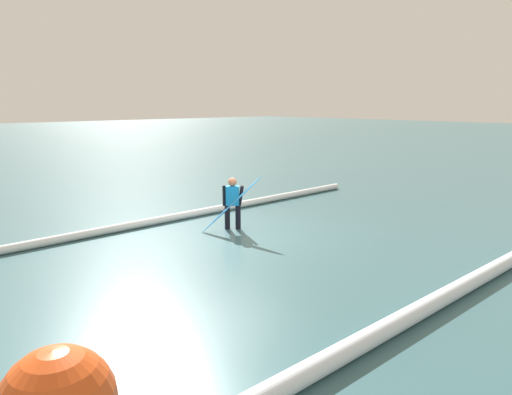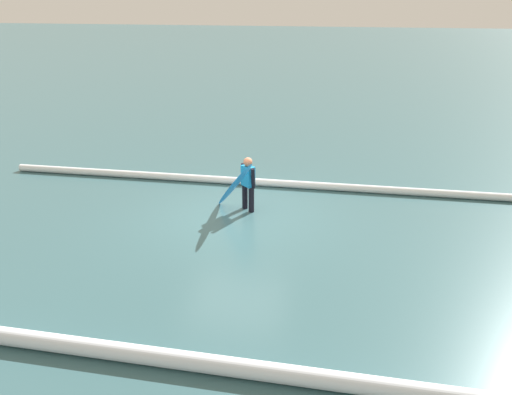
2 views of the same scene
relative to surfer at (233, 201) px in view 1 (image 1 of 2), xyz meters
The scene contains 5 objects.
ground_plane 0.91m from the surfer, 65.01° to the left, with size 148.49×148.49×0.00m, color #355C62.
surfer is the anchor object (origin of this frame).
surfboard 0.40m from the surfer, 45.85° to the left, with size 1.24×1.28×1.50m.
wave_crest_foreground 1.93m from the surfer, 80.12° to the right, with size 0.21×0.21×14.12m, color white.
wave_crest_midground 6.15m from the surfer, 98.62° to the left, with size 0.28×0.28×23.41m, color white.
Camera 1 is at (7.64, 8.80, 3.25)m, focal length 33.57 mm.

